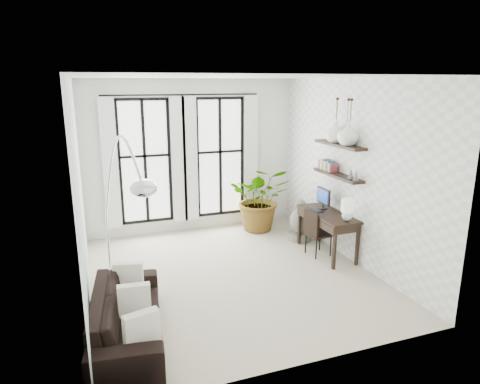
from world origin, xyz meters
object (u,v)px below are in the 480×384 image
plant (261,198)px  desk (329,217)px  arc_lamp (120,174)px  desk_chair (315,230)px  buddha (300,223)px  sofa (127,315)px

plant → desk: bearing=-70.8°
plant → arc_lamp: size_ratio=0.57×
desk_chair → plant: bearing=96.3°
plant → arc_lamp: bearing=-142.8°
desk_chair → desk: bearing=-24.9°
arc_lamp → buddha: (3.54, 1.45, -1.55)m
sofa → plant: plant is taller
sofa → desk_chair: bearing=-59.7°
plant → buddha: (0.51, -0.86, -0.35)m
desk → sofa: bearing=-159.0°
sofa → arc_lamp: arc_lamp is taller
sofa → plant: 4.49m
desk_chair → arc_lamp: arc_lamp is taller
arc_lamp → buddha: arc_lamp is taller
buddha → arc_lamp: bearing=-157.8°
desk → buddha: desk is taller
desk → desk_chair: bearing=161.8°
sofa → plant: (3.13, 3.19, 0.40)m
sofa → buddha: bearing=-50.3°
plant → buddha: 1.06m
desk_chair → buddha: size_ratio=1.01×
plant → buddha: plant is taller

